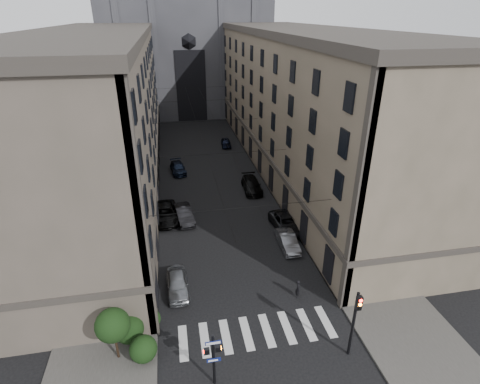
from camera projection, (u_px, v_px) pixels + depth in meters
sidewalk_left at (134, 175)px, 52.45m from camera, size 7.00×80.00×0.15m
sidewalk_right at (278, 165)px, 56.02m from camera, size 7.00×80.00×0.15m
zebra_crossing at (257, 332)px, 26.85m from camera, size 11.00×3.20×0.01m
building_left at (101, 110)px, 47.92m from camera, size 13.60×60.60×18.85m
building_right at (301, 102)px, 52.49m from camera, size 13.60×60.60×18.85m
gothic_tower at (185, 27)px, 80.97m from camera, size 35.00×23.00×58.00m
pedestrian_signal_left at (213, 356)px, 22.15m from camera, size 1.02×0.38×4.00m
traffic_light_right at (355, 317)px, 23.65m from camera, size 0.34×0.50×5.20m
shrub_cluster at (128, 331)px, 24.59m from camera, size 3.90×4.40×3.90m
tram_wires at (206, 122)px, 50.79m from camera, size 14.00×60.00×0.43m
car_left_near at (178, 284)px, 30.46m from camera, size 1.90×4.43×1.49m
car_left_midnear at (184, 214)px, 40.80m from camera, size 2.31×4.97×1.58m
car_left_midfar at (165, 213)px, 40.98m from camera, size 3.07×5.93×1.60m
car_left_far at (178, 168)px, 53.14m from camera, size 2.43×4.91×1.37m
car_right_near at (288, 241)px, 36.20m from camera, size 1.51×4.31×1.42m
car_right_midnear at (286, 223)px, 39.19m from camera, size 2.81×5.48×1.48m
car_right_midfar at (252, 185)px, 47.71m from camera, size 2.34×5.40×1.55m
car_right_far at (226, 143)px, 63.46m from camera, size 1.80×3.93×1.31m
pedestrian at (298, 288)px, 29.85m from camera, size 0.50×0.65×1.60m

